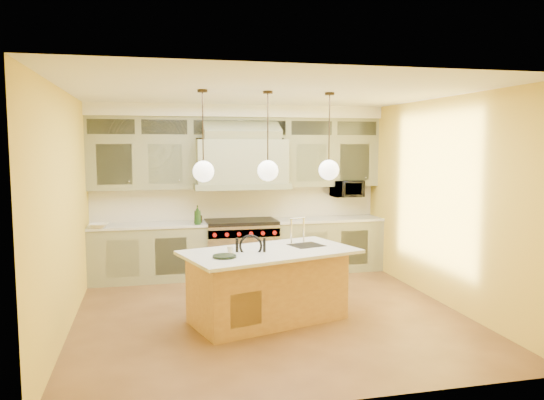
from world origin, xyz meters
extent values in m
plane|color=brown|center=(0.00, 0.00, 0.00)|extent=(5.00, 5.00, 0.00)
plane|color=white|center=(0.00, 0.00, 2.90)|extent=(5.00, 5.00, 0.00)
plane|color=yellow|center=(0.00, 2.50, 1.45)|extent=(5.00, 0.00, 5.00)
plane|color=yellow|center=(0.00, -2.50, 1.45)|extent=(5.00, 0.00, 5.00)
plane|color=yellow|center=(-2.50, 0.00, 1.45)|extent=(0.00, 5.00, 5.00)
plane|color=yellow|center=(2.50, 0.00, 1.45)|extent=(0.00, 5.00, 5.00)
cube|color=gray|center=(-1.55, 2.17, 0.45)|extent=(1.90, 0.65, 0.90)
cube|color=gray|center=(1.55, 2.17, 0.45)|extent=(1.90, 0.65, 0.90)
cube|color=silver|center=(-1.55, 2.17, 0.92)|extent=(1.90, 0.68, 0.04)
cube|color=silver|center=(1.55, 2.17, 0.92)|extent=(1.90, 0.68, 0.04)
cube|color=white|center=(0.00, 2.48, 1.22)|extent=(5.00, 0.04, 0.56)
cube|color=gray|center=(-1.62, 2.33, 1.93)|extent=(1.75, 0.35, 0.85)
cube|color=gray|center=(1.62, 2.33, 1.93)|extent=(1.75, 0.35, 0.85)
cube|color=gray|center=(0.00, 2.15, 1.95)|extent=(1.50, 0.70, 0.75)
cube|color=#767D5B|center=(0.00, 2.15, 1.55)|extent=(1.60, 0.76, 0.10)
cube|color=#333833|center=(0.00, 2.33, 2.53)|extent=(5.00, 0.35, 0.35)
cube|color=white|center=(0.00, 2.31, 2.80)|extent=(5.00, 0.47, 0.20)
cube|color=silver|center=(0.00, 2.15, 0.45)|extent=(1.20, 0.70, 0.90)
cube|color=black|center=(0.00, 2.15, 0.93)|extent=(1.20, 0.70, 0.06)
cube|color=silver|center=(0.00, 1.83, 0.78)|extent=(1.20, 0.06, 0.14)
cube|color=#A4703A|center=(-0.07, -0.25, 0.44)|extent=(2.06, 1.39, 0.88)
cube|color=silver|center=(-0.06, -0.30, 0.90)|extent=(2.37, 1.70, 0.04)
cube|color=black|center=(0.49, -0.08, 0.90)|extent=(0.49, 0.46, 0.05)
cylinder|color=black|center=(-0.56, -0.64, 0.33)|extent=(0.04, 0.04, 0.66)
cylinder|color=black|center=(-0.23, -0.72, 0.33)|extent=(0.04, 0.04, 0.66)
cylinder|color=black|center=(-0.48, -0.31, 0.33)|extent=(0.04, 0.04, 0.66)
cylinder|color=black|center=(-0.15, -0.39, 0.33)|extent=(0.04, 0.04, 0.66)
cube|color=black|center=(-0.35, -0.51, 0.68)|extent=(0.48, 0.48, 0.05)
torus|color=black|center=(-0.31, -0.35, 1.00)|extent=(0.29, 0.10, 0.29)
imported|color=black|center=(1.95, 2.25, 1.45)|extent=(0.54, 0.37, 0.30)
imported|color=#173414|center=(-0.76, 1.92, 1.10)|extent=(0.13, 0.13, 0.32)
imported|color=black|center=(-0.70, 2.15, 1.03)|extent=(0.08, 0.08, 0.17)
imported|color=silver|center=(-2.30, 1.92, 0.98)|extent=(0.33, 0.33, 0.07)
imported|color=white|center=(-0.56, -0.33, 0.96)|extent=(0.10, 0.10, 0.09)
cylinder|color=#2D2319|center=(-0.87, -0.25, 2.88)|extent=(0.12, 0.12, 0.03)
cylinder|color=#2D2319|center=(-0.87, -0.25, 2.44)|extent=(0.02, 0.02, 0.93)
sphere|color=white|center=(-0.87, -0.25, 1.92)|extent=(0.26, 0.26, 0.26)
cylinder|color=#2D2319|center=(-0.07, -0.25, 2.88)|extent=(0.12, 0.12, 0.03)
cylinder|color=#2D2319|center=(-0.07, -0.25, 2.44)|extent=(0.02, 0.02, 0.93)
sphere|color=white|center=(-0.07, -0.25, 1.92)|extent=(0.26, 0.26, 0.26)
cylinder|color=#2D2319|center=(0.73, -0.25, 2.88)|extent=(0.12, 0.12, 0.03)
cylinder|color=#2D2319|center=(0.73, -0.25, 2.44)|extent=(0.02, 0.02, 0.93)
sphere|color=white|center=(0.73, -0.25, 1.92)|extent=(0.26, 0.26, 0.26)
camera|label=1|loc=(-1.52, -6.68, 2.26)|focal=35.00mm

